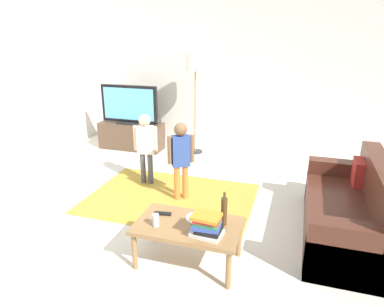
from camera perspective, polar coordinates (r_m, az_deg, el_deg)
name	(u,v)px	position (r m, az deg, el deg)	size (l,w,h in m)	color
ground	(177,221)	(4.28, -2.48, -10.83)	(7.80, 7.80, 0.00)	beige
wall_back	(232,76)	(6.64, 6.45, 12.37)	(6.00, 0.12, 2.70)	silver
area_rug	(170,198)	(4.80, -3.53, -7.24)	(2.20, 1.60, 0.01)	#B28C33
tv_stand	(132,136)	(6.79, -9.78, 2.82)	(1.20, 0.44, 0.50)	#4C3828
tv	(129,105)	(6.62, -10.16, 7.78)	(1.10, 0.28, 0.71)	black
couch	(353,214)	(4.19, 24.72, -8.95)	(0.80, 1.80, 0.86)	#472319
floor_lamp	(195,67)	(6.21, 0.55, 13.82)	(0.36, 0.36, 1.78)	#262626
child_near_tv	(146,143)	(5.07, -7.56, 1.74)	(0.35, 0.17, 1.04)	#4C4C59
child_center	(181,154)	(4.54, -1.82, -0.14)	(0.31, 0.23, 1.05)	orange
coffee_table	(188,229)	(3.41, -0.63, -12.12)	(1.00, 0.60, 0.42)	olive
book_stack	(207,225)	(3.18, 2.49, -11.59)	(0.29, 0.23, 0.20)	white
bottle	(224,211)	(3.32, 5.22, -9.27)	(0.06, 0.06, 0.33)	#4C3319
tv_remote	(163,214)	(3.55, -4.79, -9.70)	(0.17, 0.05, 0.02)	black
soda_can	(156,220)	(3.34, -5.94, -10.73)	(0.07, 0.07, 0.12)	silver
plate	(197,218)	(3.46, 0.80, -10.46)	(0.22, 0.22, 0.02)	white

